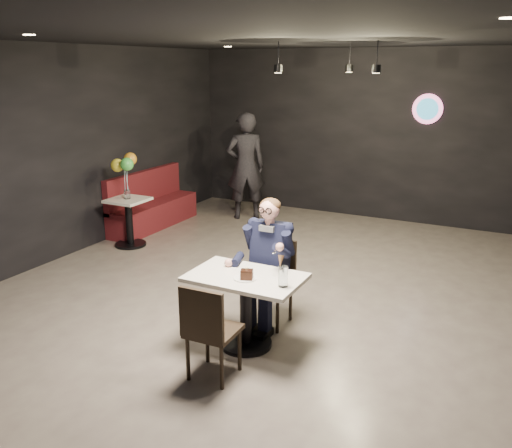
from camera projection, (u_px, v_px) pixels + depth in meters
The scene contains 17 objects.
floor at pixel (268, 312), 6.16m from camera, with size 9.00×9.00×0.00m, color slate.
wall_sign at pixel (428, 109), 9.07m from camera, with size 0.50×0.06×0.50m, color pink, non-canonical shape.
pendant_lights at pixel (336, 51), 7.06m from camera, with size 1.40×1.20×0.36m, color black.
main_table at pixel (246, 311), 5.34m from camera, with size 1.10×0.70×0.75m, color white.
chair_far at pixel (270, 284), 5.78m from camera, with size 0.42×0.46×0.92m, color black.
chair_near at pixel (214, 329), 4.79m from camera, with size 0.42×0.46×0.92m, color black.
seated_man at pixel (270, 261), 5.71m from camera, with size 0.60×0.80×1.44m, color black.
dessert_plate at pixel (245, 278), 5.15m from camera, with size 0.22×0.22×0.01m, color white.
cake_slice at pixel (247, 275), 5.11m from camera, with size 0.11×0.09×0.08m, color black.
mint_leaf at pixel (250, 271), 5.09m from camera, with size 0.06×0.04×0.01m, color green.
sundae_glass at pixel (283, 276), 4.95m from camera, with size 0.09×0.09×0.20m, color silver.
wafer_cone at pixel (281, 261), 4.93m from camera, with size 0.06×0.06×0.11m, color tan.
booth_bench at pixel (153, 200), 9.30m from camera, with size 0.48×1.93×0.97m, color #4E101B.
side_table at pixel (129, 224), 8.36m from camera, with size 0.55×0.55×0.69m, color white.
balloon_vase at pixel (127, 194), 8.22m from camera, with size 0.09×0.09×0.14m, color silver.
balloon_bunch at pixel (126, 170), 8.12m from camera, with size 0.36×0.36×0.60m, color yellow.
passerby at pixel (246, 166), 9.72m from camera, with size 0.70×0.46×1.92m, color black.
Camera 1 is at (2.44, -5.08, 2.70)m, focal length 38.00 mm.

